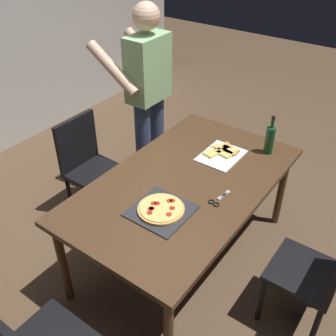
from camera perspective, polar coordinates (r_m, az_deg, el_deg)
ground_plane at (r=3.26m, az=2.18°, el=-12.49°), size 12.00×12.00×0.00m
dining_table at (r=2.79m, az=2.49°, el=-2.97°), size 1.79×1.05×0.75m
chair_near_camera at (r=2.65m, az=21.34°, el=-13.68°), size 0.42×0.42×0.90m
chair_far_side at (r=3.44m, az=-11.65°, el=0.91°), size 0.42×0.42×0.90m
person_serving_pizza at (r=3.43m, az=-3.04°, el=10.84°), size 0.55×0.54×1.75m
pepperoni_pizza_on_tray at (r=2.49m, az=-1.03°, el=-6.09°), size 0.36×0.36×0.04m
pizza_slices_on_towel at (r=3.06m, az=7.87°, el=2.19°), size 0.36×0.28×0.03m
wine_bottle at (r=3.09m, az=14.62°, el=4.07°), size 0.07×0.07×0.32m
kitchen_scissors at (r=2.60m, az=7.21°, el=-4.66°), size 0.20×0.09×0.01m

